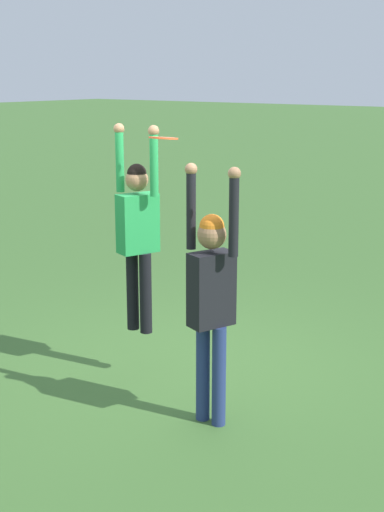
# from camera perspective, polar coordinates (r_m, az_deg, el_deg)

# --- Properties ---
(ground_plane) EXTENTS (120.00, 120.00, 0.00)m
(ground_plane) POSITION_cam_1_polar(r_m,az_deg,el_deg) (7.46, -0.94, -8.93)
(ground_plane) COLOR #3D662D
(person_jumping) EXTENTS (0.53, 0.43, 2.04)m
(person_jumping) POSITION_cam_1_polar(r_m,az_deg,el_deg) (6.90, -4.36, 2.45)
(person_jumping) COLOR black
(person_jumping) RESTS_ON ground_plane
(person_defending) EXTENTS (0.53, 0.42, 2.25)m
(person_defending) POSITION_cam_1_polar(r_m,az_deg,el_deg) (5.94, 1.57, -2.72)
(person_defending) COLOR navy
(person_defending) RESTS_ON ground_plane
(frisbee) EXTENTS (0.25, 0.25, 0.04)m
(frisbee) POSITION_cam_1_polar(r_m,az_deg,el_deg) (6.14, -2.29, 9.41)
(frisbee) COLOR #E04C23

